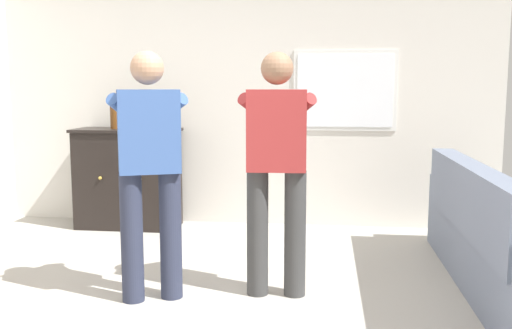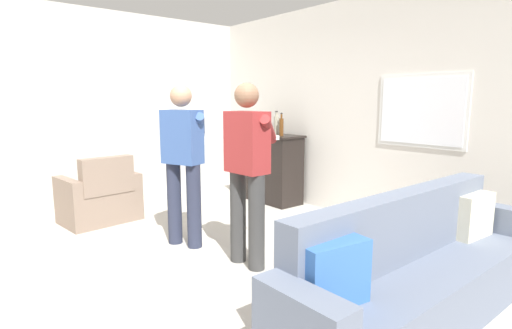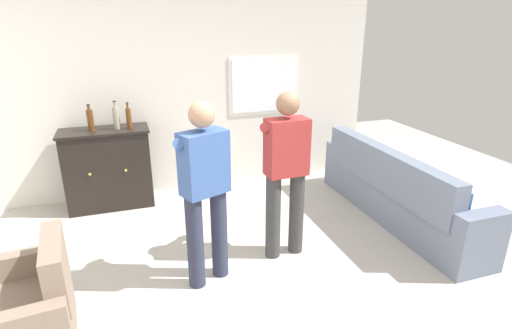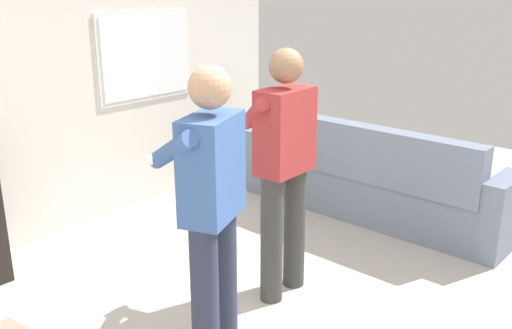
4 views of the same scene
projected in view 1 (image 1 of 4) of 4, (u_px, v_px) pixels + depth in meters
name	position (u px, v px, depth m)	size (l,w,h in m)	color
ground	(187.00, 321.00, 3.55)	(10.40, 10.40, 0.00)	#B2ADA3
wall_back_with_window	(248.00, 91.00, 5.97)	(5.20, 0.15, 2.80)	silver
couch	(493.00, 243.00, 4.07)	(0.57, 2.58, 0.90)	slate
sideboard_cabinet	(128.00, 178.00, 5.88)	(1.07, 0.49, 1.02)	black
bottle_wine_green	(154.00, 116.00, 5.70)	(0.06, 0.06, 0.33)	#593314
bottle_liquor_amber	(142.00, 115.00, 5.75)	(0.08, 0.08, 0.35)	gray
bottle_spirits_clear	(114.00, 115.00, 5.80)	(0.08, 0.08, 0.32)	#593314
person_standing_left	(149.00, 164.00, 3.81)	(0.52, 0.52, 1.68)	#282D42
person_standing_right	(277.00, 162.00, 3.89)	(0.56, 0.48, 1.68)	#383838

